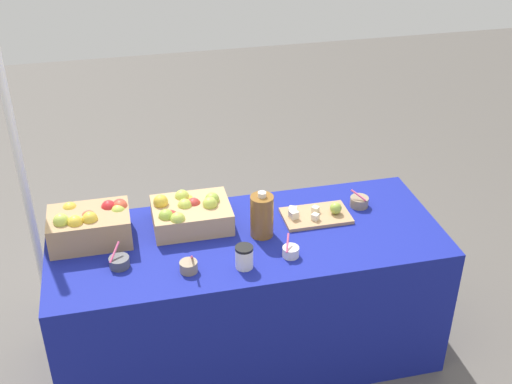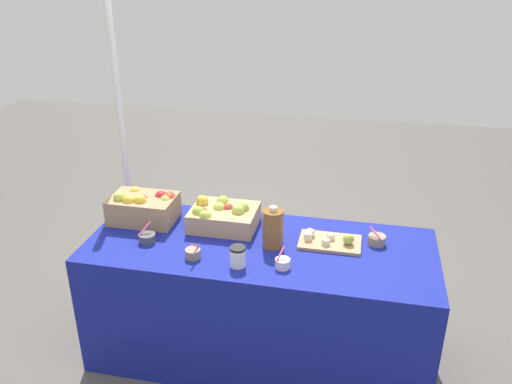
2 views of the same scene
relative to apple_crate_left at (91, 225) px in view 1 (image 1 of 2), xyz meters
The scene contains 12 objects.
ground_plane 1.11m from the apple_crate_left, 10.79° to the right, with size 10.00×10.00×0.00m, color #56514C.
table 0.87m from the apple_crate_left, 10.79° to the right, with size 1.90×0.76×0.74m, color navy.
apple_crate_left is the anchor object (origin of this frame).
apple_crate_middle 0.47m from the apple_crate_left, ahead, with size 0.38×0.29×0.16m.
cutting_board_front 1.10m from the apple_crate_left, ahead, with size 0.34×0.21×0.08m.
sample_bowl_near 0.95m from the apple_crate_left, 21.04° to the right, with size 0.08×0.09×0.10m.
sample_bowl_mid 0.27m from the apple_crate_left, 64.93° to the right, with size 0.09×0.10×0.11m.
sample_bowl_far 0.54m from the apple_crate_left, 40.06° to the right, with size 0.08×0.10×0.11m.
sample_bowl_extra 1.35m from the apple_crate_left, ahead, with size 0.10×0.10×0.10m.
cider_jug 0.81m from the apple_crate_left, 10.02° to the right, with size 0.11×0.11×0.24m.
coffee_cup 0.76m from the apple_crate_left, 29.42° to the right, with size 0.08×0.08×0.11m.
tent_pole 0.61m from the apple_crate_left, 124.95° to the left, with size 0.04×0.04×1.97m, color white.
Camera 1 is at (-0.55, -2.53, 2.52)m, focal length 45.73 mm.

